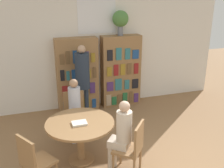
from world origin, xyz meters
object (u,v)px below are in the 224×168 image
flower_vase (120,19)px  seated_reader_right (121,133)px  bookshelf_right (121,71)px  chair_left_side (74,112)px  librarian_standing (83,75)px  chair_near_camera (34,160)px  chair_far_side (132,146)px  bookshelf_left (77,75)px  reading_table (80,129)px  seated_reader_left (75,107)px

flower_vase → seated_reader_right: bearing=-108.9°
bookshelf_right → chair_left_side: (-1.38, -1.16, -0.38)m
chair_left_side → librarian_standing: (0.32, 0.66, 0.54)m
chair_near_camera → chair_far_side: (1.46, -0.10, 0.00)m
flower_vase → librarian_standing: flower_vase is taller
bookshelf_left → seated_reader_right: size_ratio=1.43×
seated_reader_right → reading_table: bearing=90.0°
chair_far_side → reading_table: bearing=90.0°
bookshelf_right → seated_reader_left: size_ratio=1.44×
reading_table → seated_reader_right: bearing=-39.7°
librarian_standing → bookshelf_right: bearing=25.4°
reading_table → chair_far_side: 0.91m
bookshelf_left → chair_far_side: bearing=-82.6°
chair_left_side → bookshelf_right: bearing=-136.2°
bookshelf_left → librarian_standing: size_ratio=1.04×
flower_vase → chair_left_side: size_ratio=0.65×
chair_near_camera → reading_table: bearing=90.0°
seated_reader_right → flower_vase: bearing=20.8°
chair_near_camera → bookshelf_right: bearing=106.9°
bookshelf_left → seated_reader_left: bearing=-102.8°
seated_reader_right → bookshelf_left: bearing=44.2°
seated_reader_left → flower_vase: bearing=-131.7°
chair_left_side → librarian_standing: size_ratio=0.53×
reading_table → chair_left_side: bearing=86.3°
chair_far_side → bookshelf_right: bearing=24.0°
librarian_standing → seated_reader_left: bearing=-111.4°
chair_left_side → librarian_standing: 0.91m
reading_table → flower_vase: bearing=55.5°
reading_table → librarian_standing: (0.38, 1.56, 0.43)m
chair_near_camera → chair_far_side: 1.46m
chair_near_camera → librarian_standing: librarian_standing is taller
librarian_standing → seated_reader_right: bearing=-85.1°
bookshelf_right → reading_table: (-1.44, -2.06, -0.27)m
chair_far_side → librarian_standing: bearing=48.1°
reading_table → librarian_standing: 1.66m
flower_vase → seated_reader_left: size_ratio=0.47×
chair_far_side → seated_reader_right: size_ratio=0.72×
bookshelf_right → chair_far_side: (-0.74, -2.64, -0.38)m
reading_table → seated_reader_right: 0.72m
bookshelf_left → reading_table: size_ratio=1.55×
flower_vase → seated_reader_right: (-0.87, -2.52, -1.44)m
flower_vase → chair_near_camera: flower_vase is taller
flower_vase → reading_table: (-1.42, -2.06, -1.52)m
flower_vase → seated_reader_left: flower_vase is taller
chair_left_side → chair_far_side: 1.61m
flower_vase → librarian_standing: (-1.04, -0.51, -1.09)m
chair_near_camera → seated_reader_right: 1.33m
bookshelf_right → reading_table: 2.53m
bookshelf_right → flower_vase: 1.25m
chair_far_side → seated_reader_left: (-0.65, 1.29, 0.18)m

